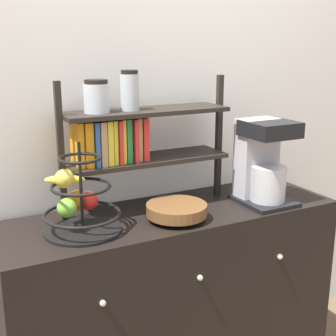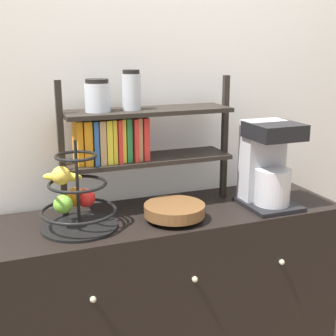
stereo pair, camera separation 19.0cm
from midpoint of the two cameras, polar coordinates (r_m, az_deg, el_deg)
wall_back at (r=2.11m, az=-5.56°, el=7.40°), size 7.00×0.05×2.60m
sideboard at (r=2.16m, az=-2.14°, el=-16.53°), size 1.45×0.47×0.89m
coffee_maker at (r=2.07m, az=8.90°, el=0.72°), size 0.22×0.25×0.37m
fruit_stand at (r=1.78m, az=-13.85°, el=-4.17°), size 0.29×0.29×0.34m
wooden_bowl at (r=1.87m, az=-1.86°, el=-5.24°), size 0.24×0.24×0.06m
shelf_hutch at (r=1.92m, az=-8.13°, el=4.34°), size 0.75×0.20×0.58m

